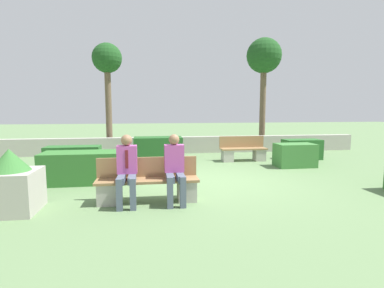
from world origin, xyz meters
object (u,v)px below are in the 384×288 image
tree_center_left (264,59)px  planter_corner_left (11,184)px  person_seated_woman (175,165)px  tree_leftmost (107,64)px  bench_left_side (243,152)px  bench_front (148,185)px  person_seated_man (127,166)px

tree_center_left → planter_corner_left: bearing=-135.5°
person_seated_woman → tree_leftmost: tree_leftmost is taller
person_seated_woman → tree_center_left: tree_center_left is taller
person_seated_woman → planter_corner_left: 2.93m
tree_leftmost → tree_center_left: 6.75m
bench_left_side → bench_front: bearing=-118.5°
person_seated_woman → tree_leftmost: 7.82m
planter_corner_left → tree_leftmost: size_ratio=0.26×
person_seated_man → tree_leftmost: bearing=99.5°
person_seated_man → planter_corner_left: bearing=-176.4°
tree_leftmost → tree_center_left: (6.73, 0.32, 0.40)m
tree_leftmost → person_seated_woman: bearing=-73.4°
bench_left_side → tree_leftmost: size_ratio=0.37×
person_seated_woman → planter_corner_left: bearing=-177.6°
bench_front → bench_left_side: same height
bench_front → tree_leftmost: (-1.55, 6.83, 3.27)m
bench_left_side → tree_center_left: size_ratio=0.33×
tree_leftmost → tree_center_left: tree_center_left is taller
person_seated_man → planter_corner_left: size_ratio=1.18×
person_seated_man → tree_leftmost: tree_leftmost is taller
bench_front → person_seated_woman: size_ratio=1.50×
planter_corner_left → person_seated_man: bearing=3.6°
person_seated_man → planter_corner_left: person_seated_man is taller
bench_left_side → person_seated_man: (-3.71, -4.32, 0.42)m
bench_front → bench_left_side: (3.33, 4.18, -0.02)m
bench_left_side → planter_corner_left: 7.24m
tree_center_left → person_seated_woman: bearing=-122.5°
planter_corner_left → person_seated_woman: bearing=2.4°
tree_leftmost → bench_left_side: bearing=-28.5°
person_seated_man → tree_center_left: (5.56, 7.30, 3.27)m
planter_corner_left → tree_center_left: bearing=44.5°
person_seated_man → person_seated_woman: person_seated_man is taller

